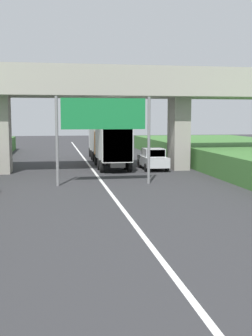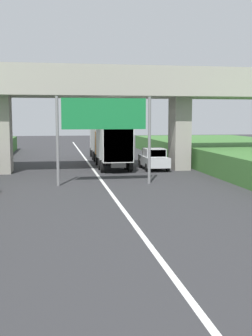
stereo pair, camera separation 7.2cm
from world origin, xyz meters
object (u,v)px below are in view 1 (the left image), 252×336
at_px(overhead_highway_sign, 104,120).
at_px(truck_white, 102,140).
at_px(truck_orange, 112,145).
at_px(car_silver, 153,159).

bearing_deg(overhead_highway_sign, truck_white, 83.72).
xyz_separation_m(truck_white, truck_orange, (-0.21, -8.31, 0.00)).
bearing_deg(truck_white, truck_orange, -91.46).
relative_size(truck_white, truck_orange, 1.00).
xyz_separation_m(overhead_highway_sign, truck_orange, (1.60, 8.11, -2.10)).
distance_m(overhead_highway_sign, truck_white, 16.66).
height_order(overhead_highway_sign, truck_orange, overhead_highway_sign).
distance_m(overhead_highway_sign, car_silver, 9.07).
distance_m(truck_white, truck_orange, 8.32).
xyz_separation_m(overhead_highway_sign, truck_white, (1.81, 16.42, -2.10)).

